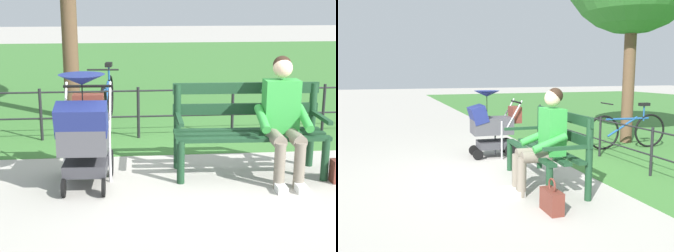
{
  "view_description": "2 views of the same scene",
  "coord_description": "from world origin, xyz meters",
  "views": [
    {
      "loc": [
        0.89,
        5.09,
        1.85
      ],
      "look_at": [
        0.42,
        0.23,
        0.62
      ],
      "focal_mm": 54.61,
      "sensor_mm": 36.0,
      "label": 1
    },
    {
      "loc": [
        -4.73,
        1.92,
        1.45
      ],
      "look_at": [
        0.35,
        0.21,
        0.67
      ],
      "focal_mm": 38.96,
      "sensor_mm": 36.0,
      "label": 2
    }
  ],
  "objects": [
    {
      "name": "person_on_bench",
      "position": [
        -0.78,
        0.11,
        0.68
      ],
      "size": [
        0.55,
        0.74,
        1.28
      ],
      "color": "slate",
      "rests_on": "ground"
    },
    {
      "name": "ground_plane",
      "position": [
        0.0,
        0.0,
        0.0
      ],
      "size": [
        60.0,
        60.0,
        0.0
      ],
      "primitive_type": "plane",
      "color": "#ADA89E"
    },
    {
      "name": "handbag",
      "position": [
        -1.42,
        0.3,
        0.13
      ],
      "size": [
        0.32,
        0.14,
        0.37
      ],
      "color": "brown",
      "rests_on": "ground"
    },
    {
      "name": "park_bench",
      "position": [
        -0.48,
        -0.12,
        0.53
      ],
      "size": [
        1.62,
        0.66,
        0.96
      ],
      "color": "#193D23",
      "rests_on": "ground"
    },
    {
      "name": "bicycle",
      "position": [
        1.08,
        -2.5,
        0.36
      ],
      "size": [
        0.44,
        1.66,
        0.89
      ],
      "color": "black",
      "rests_on": "ground"
    },
    {
      "name": "stroller",
      "position": [
        1.24,
        0.18,
        0.59
      ],
      "size": [
        0.54,
        0.91,
        1.15
      ],
      "color": "black",
      "rests_on": "ground"
    },
    {
      "name": "park_fence",
      "position": [
        0.0,
        -1.62,
        0.42
      ],
      "size": [
        6.48,
        0.04,
        0.7
      ],
      "color": "black",
      "rests_on": "ground"
    }
  ]
}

